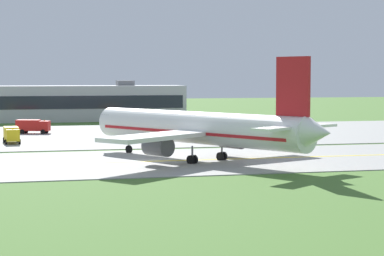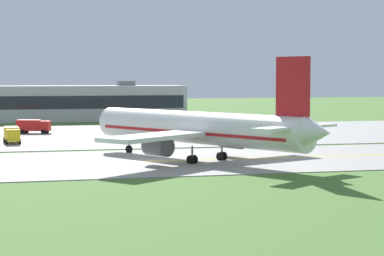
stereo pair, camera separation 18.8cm
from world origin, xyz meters
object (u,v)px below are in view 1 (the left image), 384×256
airplane_lead (199,128)px  service_truck_catering (12,134)px  service_truck_fuel (157,124)px  service_truck_pushback (33,126)px

airplane_lead → service_truck_catering: size_ratio=5.82×
airplane_lead → service_truck_fuel: 47.49m
airplane_lead → service_truck_catering: (-22.55, 30.05, -2.60)m
service_truck_catering → service_truck_pushback: size_ratio=0.97×
service_truck_catering → service_truck_pushback: 19.34m
service_truck_catering → service_truck_pushback: (3.75, 18.97, 0.00)m
service_truck_fuel → service_truck_pushback: same height
airplane_lead → service_truck_pushback: airplane_lead is taller
service_truck_fuel → service_truck_catering: 31.56m
airplane_lead → service_truck_pushback: bearing=111.0°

